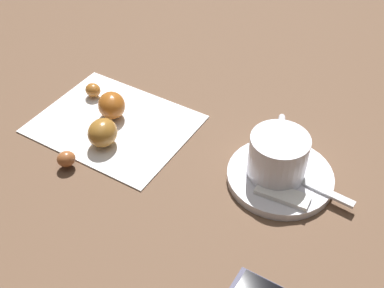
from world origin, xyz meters
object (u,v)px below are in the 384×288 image
object	(u,v)px
espresso_cup	(278,155)
napkin	(114,124)
saucer	(280,177)
sugar_packet	(283,195)
teaspoon	(282,171)
croissant	(103,119)

from	to	relation	value
espresso_cup	napkin	world-z (taller)	espresso_cup
espresso_cup	saucer	bearing A→B (deg)	13.31
saucer	sugar_packet	world-z (taller)	sugar_packet
saucer	teaspoon	bearing A→B (deg)	74.94
teaspoon	sugar_packet	size ratio (longest dim) A/B	2.18
saucer	teaspoon	world-z (taller)	teaspoon
espresso_cup	napkin	bearing A→B (deg)	-160.37
espresso_cup	teaspoon	distance (m)	0.03
saucer	sugar_packet	size ratio (longest dim) A/B	2.05
teaspoon	espresso_cup	bearing A→B (deg)	-150.52
teaspoon	sugar_packet	xyz separation A→B (m)	(0.02, -0.03, 0.00)
croissant	saucer	bearing A→B (deg)	23.41
espresso_cup	teaspoon	size ratio (longest dim) A/B	0.66
croissant	espresso_cup	bearing A→B (deg)	23.69
teaspoon	sugar_packet	distance (m)	0.04
saucer	napkin	xyz separation A→B (m)	(-0.21, -0.07, -0.00)
teaspoon	saucer	bearing A→B (deg)	-105.06
croissant	teaspoon	bearing A→B (deg)	23.89
espresso_cup	teaspoon	world-z (taller)	espresso_cup
espresso_cup	napkin	size ratio (longest dim) A/B	0.44
espresso_cup	sugar_packet	bearing A→B (deg)	-40.45
sugar_packet	espresso_cup	bearing A→B (deg)	120.64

